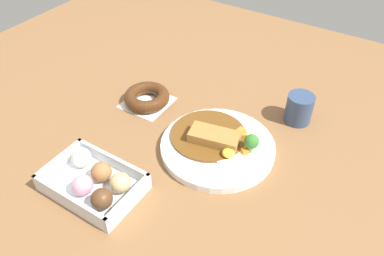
{
  "coord_description": "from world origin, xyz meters",
  "views": [
    {
      "loc": [
        -0.43,
        0.51,
        0.62
      ],
      "look_at": [
        -0.06,
        -0.06,
        0.03
      ],
      "focal_mm": 35.42,
      "sensor_mm": 36.0,
      "label": 1
    }
  ],
  "objects_px": {
    "curry_plate": "(217,145)",
    "coffee_mug": "(299,109)",
    "chocolate_ring_donut": "(147,97)",
    "donut_box": "(95,182)"
  },
  "relations": [
    {
      "from": "coffee_mug",
      "to": "donut_box",
      "type": "bearing_deg",
      "value": 58.28
    },
    {
      "from": "coffee_mug",
      "to": "chocolate_ring_donut",
      "type": "bearing_deg",
      "value": 21.78
    },
    {
      "from": "chocolate_ring_donut",
      "to": "coffee_mug",
      "type": "bearing_deg",
      "value": -158.22
    },
    {
      "from": "chocolate_ring_donut",
      "to": "coffee_mug",
      "type": "height_order",
      "value": "coffee_mug"
    },
    {
      "from": "curry_plate",
      "to": "donut_box",
      "type": "bearing_deg",
      "value": 57.39
    },
    {
      "from": "chocolate_ring_donut",
      "to": "curry_plate",
      "type": "bearing_deg",
      "value": 167.65
    },
    {
      "from": "curry_plate",
      "to": "chocolate_ring_donut",
      "type": "relative_size",
      "value": 2.17
    },
    {
      "from": "curry_plate",
      "to": "coffee_mug",
      "type": "bearing_deg",
      "value": -120.62
    },
    {
      "from": "curry_plate",
      "to": "chocolate_ring_donut",
      "type": "bearing_deg",
      "value": -12.35
    },
    {
      "from": "curry_plate",
      "to": "chocolate_ring_donut",
      "type": "distance_m",
      "value": 0.25
    }
  ]
}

